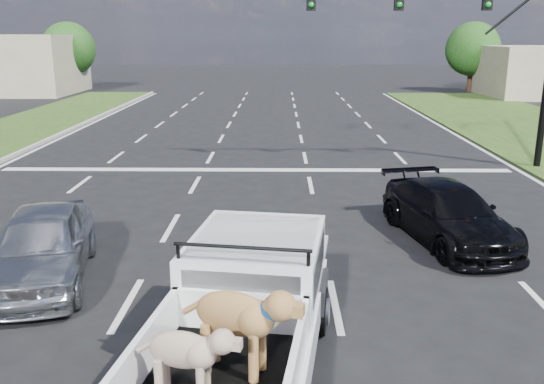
{
  "coord_description": "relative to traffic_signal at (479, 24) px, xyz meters",
  "views": [
    {
      "loc": [
        0.81,
        -8.79,
        4.38
      ],
      "look_at": [
        0.66,
        2.0,
        1.43
      ],
      "focal_mm": 38.0,
      "sensor_mm": 36.0,
      "label": 1
    }
  ],
  "objects": [
    {
      "name": "traffic_signal",
      "position": [
        0.0,
        0.0,
        0.0
      ],
      "size": [
        9.11,
        0.31,
        7.0
      ],
      "color": "black",
      "rests_on": "ground"
    },
    {
      "name": "silver_sedan",
      "position": [
        -10.71,
        -9.52,
        -4.04
      ],
      "size": [
        2.42,
        4.27,
        1.37
      ],
      "primitive_type": "imported",
      "rotation": [
        0.0,
        0.0,
        0.21
      ],
      "color": "#AEB2B6",
      "rests_on": "ground"
    },
    {
      "name": "tree_far_c",
      "position": [
        -23.2,
        27.5,
        -1.44
      ],
      "size": [
        4.2,
        4.2,
        5.4
      ],
      "color": "#332114",
      "rests_on": "ground"
    },
    {
      "name": "building_left",
      "position": [
        -27.2,
        25.5,
        -2.53
      ],
      "size": [
        10.0,
        8.0,
        4.4
      ],
      "primitive_type": "cube",
      "color": "#B5AA8A",
      "rests_on": "ground"
    },
    {
      "name": "road_markings",
      "position": [
        -7.2,
        -3.94,
        -4.72
      ],
      "size": [
        17.75,
        60.0,
        0.01
      ],
      "color": "silver",
      "rests_on": "ground"
    },
    {
      "name": "pickup_truck",
      "position": [
        -6.85,
        -12.78,
        -3.82
      ],
      "size": [
        2.53,
        5.31,
        1.91
      ],
      "rotation": [
        0.0,
        0.0,
        -0.14
      ],
      "color": "black",
      "rests_on": "ground"
    },
    {
      "name": "ground",
      "position": [
        -7.2,
        -10.5,
        -4.73
      ],
      "size": [
        160.0,
        160.0,
        0.0
      ],
      "primitive_type": "plane",
      "color": "black",
      "rests_on": "ground"
    },
    {
      "name": "tree_far_d",
      "position": [
        8.8,
        27.5,
        -1.44
      ],
      "size": [
        4.2,
        4.2,
        5.4
      ],
      "color": "#332114",
      "rests_on": "ground"
    },
    {
      "name": "black_coupe",
      "position": [
        -2.7,
        -7.25,
        -4.11
      ],
      "size": [
        2.6,
        4.5,
        1.23
      ],
      "primitive_type": "imported",
      "rotation": [
        0.0,
        0.0,
        0.22
      ],
      "color": "black",
      "rests_on": "ground"
    }
  ]
}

